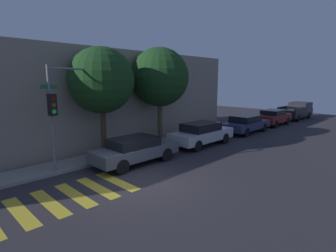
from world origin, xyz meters
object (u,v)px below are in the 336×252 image
(sedan_near_corner, at_px, (135,149))
(pickup_truck, at_px, (296,111))
(sedan_middle, at_px, (202,133))
(sedan_tail_of_row, at_px, (273,117))
(tree_near_corner, at_px, (101,81))
(tree_midblock, at_px, (160,77))
(traffic_light_pole, at_px, (62,99))
(sedan_far_end, at_px, (246,123))

(sedan_near_corner, distance_m, pickup_truck, 21.89)
(sedan_middle, bearing_deg, sedan_tail_of_row, 0.00)
(sedan_middle, relative_size, pickup_truck, 0.86)
(sedan_middle, height_order, tree_near_corner, tree_near_corner)
(sedan_middle, bearing_deg, tree_midblock, 126.49)
(traffic_light_pole, relative_size, pickup_truck, 0.89)
(sedan_tail_of_row, distance_m, tree_near_corner, 16.88)
(sedan_near_corner, height_order, tree_midblock, tree_midblock)
(pickup_truck, bearing_deg, sedan_near_corner, -180.00)
(traffic_light_pole, height_order, tree_midblock, tree_midblock)
(sedan_tail_of_row, xyz_separation_m, tree_near_corner, (-16.42, 2.14, 3.28))
(traffic_light_pole, xyz_separation_m, tree_midblock, (6.59, 0.87, 1.00))
(sedan_middle, xyz_separation_m, pickup_truck, (16.59, 0.00, 0.10))
(traffic_light_pole, relative_size, sedan_near_corner, 1.07)
(sedan_near_corner, distance_m, tree_near_corner, 3.97)
(sedan_tail_of_row, distance_m, tree_midblock, 12.96)
(sedan_tail_of_row, height_order, tree_near_corner, tree_near_corner)
(sedan_near_corner, relative_size, pickup_truck, 0.83)
(sedan_middle, distance_m, pickup_truck, 16.59)
(sedan_far_end, bearing_deg, sedan_near_corner, -180.00)
(sedan_near_corner, xyz_separation_m, sedan_tail_of_row, (16.02, 0.00, 0.05))
(tree_midblock, bearing_deg, pickup_truck, -6.71)
(sedan_tail_of_row, bearing_deg, sedan_near_corner, -180.00)
(sedan_near_corner, xyz_separation_m, sedan_middle, (5.30, 0.00, 0.05))
(sedan_middle, distance_m, tree_midblock, 4.37)
(sedan_far_end, height_order, tree_near_corner, tree_near_corner)
(traffic_light_pole, relative_size, tree_midblock, 0.77)
(tree_midblock, bearing_deg, tree_near_corner, 180.00)
(tree_midblock, bearing_deg, sedan_middle, -53.51)
(traffic_light_pole, distance_m, pickup_truck, 24.91)
(sedan_near_corner, distance_m, sedan_tail_of_row, 16.02)
(pickup_truck, bearing_deg, sedan_far_end, -180.00)
(traffic_light_pole, xyz_separation_m, tree_near_corner, (2.47, 0.87, 0.80))
(sedan_middle, xyz_separation_m, tree_midblock, (-1.58, 2.14, 3.46))
(sedan_near_corner, bearing_deg, sedan_middle, 0.00)
(sedan_far_end, relative_size, tree_near_corner, 0.80)
(sedan_tail_of_row, relative_size, tree_midblock, 0.70)
(sedan_tail_of_row, xyz_separation_m, pickup_truck, (5.87, 0.00, 0.11))
(sedan_near_corner, distance_m, sedan_far_end, 10.96)
(traffic_light_pole, height_order, sedan_tail_of_row, traffic_light_pole)
(pickup_truck, distance_m, tree_midblock, 18.60)
(sedan_middle, bearing_deg, sedan_near_corner, -180.00)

